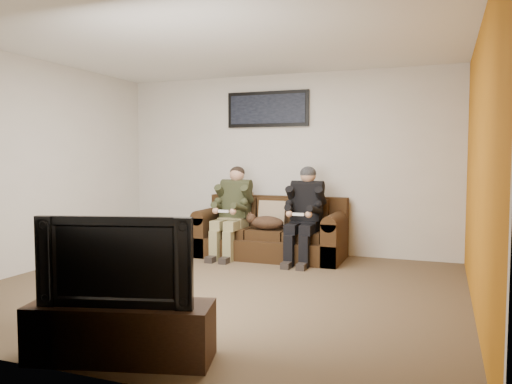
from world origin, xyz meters
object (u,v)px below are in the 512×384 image
at_px(cat, 266,222).
at_px(person_right, 305,209).
at_px(television, 120,259).
at_px(person_left, 233,206).
at_px(tv_stand, 121,332).
at_px(sofa, 272,234).
at_px(framed_poster, 268,109).

bearing_deg(cat, person_right, 6.68).
bearing_deg(person_right, television, -95.24).
bearing_deg(person_left, tv_stand, -78.74).
bearing_deg(cat, television, -86.75).
distance_m(sofa, person_right, 0.68).
distance_m(person_left, cat, 0.56).
relative_size(sofa, person_left, 1.61).
xyz_separation_m(person_left, tv_stand, (0.72, -3.60, -0.51)).
height_order(sofa, tv_stand, sofa).
height_order(person_right, tv_stand, person_right).
xyz_separation_m(framed_poster, television, (0.39, -4.17, -1.40)).
bearing_deg(television, cat, 78.36).
relative_size(person_left, person_right, 0.99).
bearing_deg(television, person_right, 69.88).
distance_m(person_right, television, 3.62).
bearing_deg(person_left, person_right, 0.02).
bearing_deg(framed_poster, person_left, -119.90).
bearing_deg(tv_stand, cat, 78.36).
height_order(framed_poster, television, framed_poster).
relative_size(person_left, cat, 1.92).
relative_size(person_left, framed_poster, 1.01).
xyz_separation_m(framed_poster, tv_stand, (0.39, -4.17, -1.90)).
relative_size(person_right, television, 1.20).
relative_size(framed_poster, tv_stand, 0.99).
bearing_deg(framed_poster, tv_stand, -84.61).
height_order(sofa, person_left, person_left).
distance_m(tv_stand, television, 0.50).
xyz_separation_m(sofa, cat, (-0.01, -0.23, 0.19)).
bearing_deg(tv_stand, framed_poster, 80.51).
distance_m(cat, television, 3.55).
distance_m(framed_poster, television, 4.41).
bearing_deg(person_right, tv_stand, -95.24).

